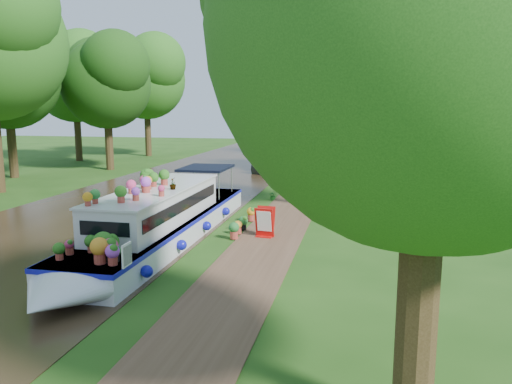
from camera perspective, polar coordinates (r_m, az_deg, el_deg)
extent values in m
plane|color=#1C4210|center=(19.62, -0.63, -3.48)|extent=(100.00, 100.00, 0.00)
cube|color=black|center=(21.71, -16.29, -2.55)|extent=(10.00, 100.00, 0.02)
cube|color=#4C3523|center=(19.40, 2.83, -3.60)|extent=(2.20, 100.00, 0.03)
cube|color=silver|center=(17.50, -9.96, -3.93)|extent=(2.20, 12.00, 0.75)
cube|color=#10129A|center=(17.43, -9.99, -2.92)|extent=(2.24, 12.04, 0.12)
cube|color=silver|center=(16.59, -11.08, -1.54)|extent=(1.80, 7.00, 1.05)
cube|color=silver|center=(16.49, -11.14, 0.35)|extent=(1.90, 7.10, 0.06)
cube|color=black|center=(16.25, -8.13, -1.42)|extent=(0.03, 6.40, 0.38)
cube|color=black|center=(16.95, -13.92, -1.15)|extent=(0.03, 6.40, 0.38)
cube|color=black|center=(21.22, -5.74, 2.75)|extent=(1.90, 2.40, 0.10)
cube|color=white|center=(12.12, -14.56, -6.97)|extent=(0.04, 0.45, 0.55)
imported|color=#205617|center=(14.56, -15.01, -0.20)|extent=(0.22, 0.22, 0.36)
imported|color=#205617|center=(16.08, -9.49, 0.96)|extent=(0.26, 0.26, 0.38)
cylinder|color=#302210|center=(21.75, 10.96, 3.73)|extent=(0.56, 0.56, 4.55)
sphere|color=#14380E|center=(21.70, 11.31, 14.17)|extent=(4.80, 4.80, 4.80)
sphere|color=#14380E|center=(21.09, 14.09, 16.83)|extent=(3.60, 3.60, 3.60)
sphere|color=#14380E|center=(22.64, 9.20, 15.87)|extent=(3.84, 3.84, 3.84)
cylinder|color=#302210|center=(33.73, 12.59, 5.16)|extent=(0.56, 0.56, 3.85)
sphere|color=#205617|center=(33.66, 12.85, 12.00)|extent=(6.00, 6.00, 6.00)
sphere|color=#205617|center=(32.87, 15.10, 14.07)|extent=(4.50, 4.50, 4.50)
sphere|color=#205617|center=(34.77, 11.11, 13.47)|extent=(4.80, 4.80, 4.80)
cylinder|color=#302210|center=(44.70, 11.87, 6.49)|extent=(0.56, 0.56, 4.20)
sphere|color=#14380E|center=(44.68, 12.07, 12.14)|extent=(6.60, 6.60, 6.60)
sphere|color=#14380E|center=(43.78, 13.91, 13.86)|extent=(4.95, 4.95, 4.95)
sphere|color=#14380E|center=(45.91, 10.64, 13.36)|extent=(5.28, 5.28, 5.28)
cylinder|color=#302210|center=(7.22, 17.91, -13.07)|extent=(0.56, 0.56, 3.50)
sphere|color=#205617|center=(6.75, 19.63, 17.45)|extent=(5.60, 5.60, 5.60)
cylinder|color=#302210|center=(37.21, -16.45, 5.41)|extent=(0.56, 0.56, 3.85)
sphere|color=#14380E|center=(37.16, -16.76, 11.71)|extent=(6.20, 6.20, 6.20)
sphere|color=#14380E|center=(35.83, -15.80, 13.83)|extent=(4.65, 4.65, 4.65)
sphere|color=#14380E|center=(38.68, -17.48, 12.97)|extent=(4.96, 4.96, 4.96)
cylinder|color=#302210|center=(46.82, -12.25, 6.72)|extent=(0.56, 0.56, 4.38)
sphere|color=#205617|center=(46.82, -12.46, 12.39)|extent=(7.00, 7.00, 7.00)
sphere|color=#205617|center=(45.39, -11.43, 14.29)|extent=(5.25, 5.25, 5.25)
sphere|color=#205617|center=(48.50, -13.25, 13.51)|extent=(5.60, 5.60, 5.60)
cylinder|color=#302210|center=(35.23, -26.10, 4.73)|extent=(0.56, 0.56, 4.02)
sphere|color=#14380E|center=(35.18, -26.63, 11.64)|extent=(6.40, 6.40, 6.40)
sphere|color=#14380E|center=(33.73, -26.09, 13.99)|extent=(4.80, 4.80, 4.80)
sphere|color=#14380E|center=(36.81, -27.04, 12.98)|extent=(5.12, 5.12, 5.12)
cylinder|color=#302210|center=(44.28, -19.67, 6.10)|extent=(0.56, 0.56, 4.20)
sphere|color=#205617|center=(44.26, -20.01, 11.89)|extent=(6.80, 6.80, 6.80)
sphere|color=#205617|center=(42.77, -19.27, 13.86)|extent=(5.10, 5.10, 5.10)
sphere|color=#205617|center=(45.96, -20.58, 13.03)|extent=(5.44, 5.44, 5.44)
cube|color=black|center=(36.38, 2.16, 3.20)|extent=(3.03, 6.60, 0.64)
cube|color=black|center=(35.79, 2.02, 4.20)|extent=(2.18, 3.92, 0.74)
cube|color=red|center=(17.41, 1.03, -5.04)|extent=(0.63, 0.54, 0.03)
cube|color=red|center=(17.17, 0.95, -3.51)|extent=(0.67, 0.33, 1.03)
cube|color=red|center=(17.41, 1.11, -3.32)|extent=(0.67, 0.33, 1.03)
cube|color=white|center=(17.12, 0.92, -3.37)|extent=(0.52, 0.23, 0.72)
imported|color=#EC6192|center=(39.45, 6.65, 4.52)|extent=(0.75, 0.59, 1.80)
imported|color=black|center=(38.58, 8.62, 4.20)|extent=(0.98, 0.93, 1.60)
imported|color=#20671F|center=(24.18, 1.98, -0.39)|extent=(0.51, 0.47, 0.47)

